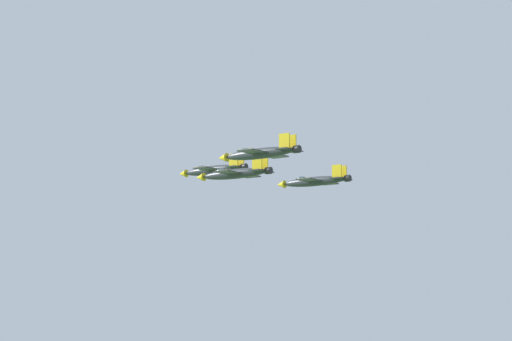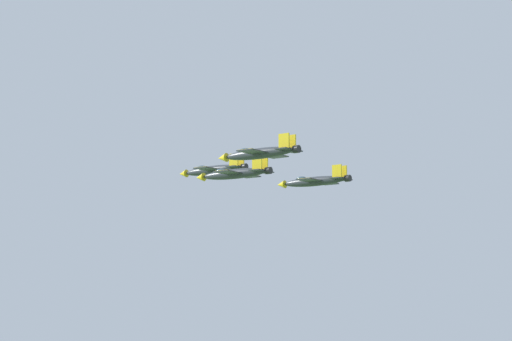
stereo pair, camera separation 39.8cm
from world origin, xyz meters
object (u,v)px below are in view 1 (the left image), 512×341
(jet_lead, at_px, (214,170))
(jet_left_outer, at_px, (260,153))
(jet_right_wingman, at_px, (314,181))
(jet_left_wingman, at_px, (234,174))

(jet_lead, height_order, jet_left_outer, jet_lead)
(jet_right_wingman, bearing_deg, jet_left_outer, 111.61)
(jet_left_outer, bearing_deg, jet_lead, -39.62)
(jet_left_wingman, distance_m, jet_right_wingman, 22.95)
(jet_lead, bearing_deg, jet_right_wingman, -138.50)
(jet_left_wingman, distance_m, jet_left_outer, 17.70)
(jet_left_outer, bearing_deg, jet_right_wingman, -67.84)
(jet_left_wingman, bearing_deg, jet_left_outer, 138.51)
(jet_right_wingman, xyz_separation_m, jet_left_outer, (5.30, -36.54, -0.63))
(jet_right_wingman, height_order, jet_left_outer, jet_right_wingman)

